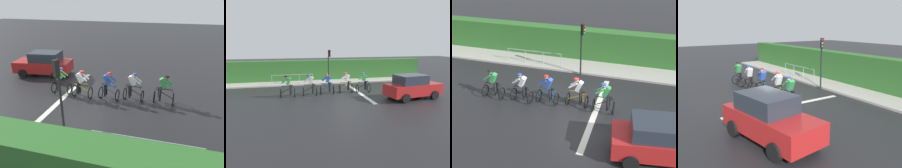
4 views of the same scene
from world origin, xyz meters
The scene contains 13 objects.
ground_plane centered at (0.00, 0.00, 0.00)m, with size 80.00×80.00×0.00m, color black.
sidewalk_kerb centered at (5.39, 2.00, 0.06)m, with size 2.80×24.66×0.12m, color #ADA89E.
stone_wall_low centered at (6.29, 2.00, 0.25)m, with size 0.44×24.66×0.50m, color gray.
hedge_wall centered at (6.59, 2.00, 1.09)m, with size 1.10×24.66×2.17m, color #2D6628.
road_marking_stop_line centered at (0.00, -0.92, 0.00)m, with size 7.00×0.30×0.01m, color silver.
cyclist_lead centered at (-0.25, 4.72, 0.80)m, with size 0.71×1.10×1.66m.
cyclist_second centered at (-0.20, 3.05, 0.80)m, with size 0.79×1.15×1.66m.
cyclist_mid centered at (0.02, 1.67, 0.80)m, with size 0.79×1.15×1.66m.
cyclist_fourth centered at (0.16, 0.08, 0.80)m, with size 0.74×1.11×1.66m.
cyclist_trailing centered at (-0.01, -1.34, 0.80)m, with size 0.71×1.10×1.66m.
car_red centered at (-2.69, -4.09, 0.87)m, with size 2.32×4.30×1.76m.
traffic_light_near_crossing centered at (3.84, 0.79, 2.22)m, with size 0.27×0.29×3.34m.
pedestrian_railing_kerbside centered at (4.49, 4.25, 0.80)m, with size 0.07×3.88×1.03m.
Camera 3 is at (-12.77, -3.06, 8.29)m, focal length 47.62 mm.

